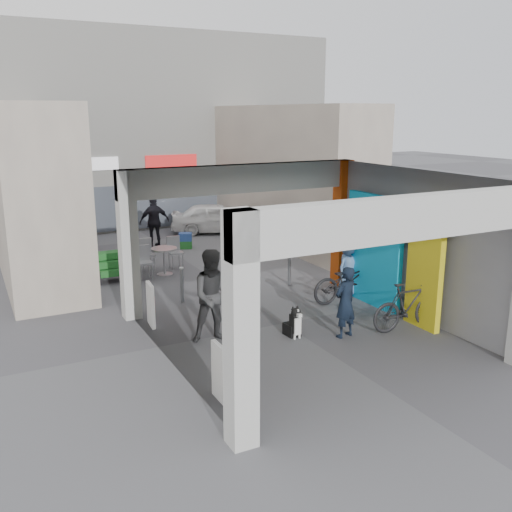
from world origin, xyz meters
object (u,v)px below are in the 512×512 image
man_back_turned (214,296)px  bicycle_front (348,280)px  border_collie (294,324)px  man_crates (154,222)px  produce_stand (117,269)px  man_elderly (349,267)px  bicycle_rear (408,306)px  white_van (216,218)px  man_with_dog (345,302)px  cafe_set (157,261)px

man_back_turned → bicycle_front: bearing=23.8°
border_collie → man_back_turned: 1.86m
man_crates → produce_stand: bearing=54.7°
man_elderly → bicycle_rear: man_elderly is taller
man_crates → bicycle_rear: size_ratio=1.03×
produce_stand → border_collie: bearing=-64.2°
bicycle_rear → white_van: size_ratio=0.52×
bicycle_front → bicycle_rear: (0.00, -2.24, -0.00)m
man_back_turned → white_van: size_ratio=0.56×
man_with_dog → bicycle_rear: 1.55m
man_back_turned → cafe_set: bearing=96.2°
cafe_set → border_collie: 6.40m
man_elderly → bicycle_rear: bearing=-109.0°
bicycle_front → white_van: bearing=-3.0°
bicycle_rear → border_collie: bearing=76.0°
border_collie → man_elderly: 3.38m
cafe_set → bicycle_front: 6.02m
cafe_set → man_crates: man_crates is taller
man_elderly → bicycle_rear: 2.66m
cafe_set → border_collie: cafe_set is taller
man_back_turned → man_crates: man_back_turned is taller
man_elderly → bicycle_front: (-0.30, -0.40, -0.21)m
man_with_dog → border_collie: bearing=-39.2°
produce_stand → man_with_dog: man_with_dog is taller
man_elderly → white_van: size_ratio=0.43×
white_van → man_with_dog: bearing=-166.5°
man_crates → bicycle_front: man_crates is taller
man_back_turned → man_crates: 9.12m
border_collie → man_elderly: (2.79, 1.85, 0.47)m
bicycle_front → man_back_turned: bearing=101.4°
produce_stand → man_with_dog: bearing=-58.5°
cafe_set → man_back_turned: size_ratio=0.81×
man_crates → border_collie: bearing=87.9°
man_crates → white_van: size_ratio=0.53×
bicycle_front → produce_stand: bearing=46.2°
man_with_dog → white_van: bearing=-112.1°
man_with_dog → man_crates: 10.12m
cafe_set → man_elderly: size_ratio=1.07×
bicycle_front → border_collie: bearing=119.6°
border_collie → bicycle_rear: bicycle_rear is taller
bicycle_rear → man_crates: bearing=17.6°
cafe_set → bicycle_rear: bearing=-63.4°
man_back_turned → bicycle_front: 4.23m
cafe_set → white_van: bearing=49.7°
bicycle_rear → white_van: 11.75m
produce_stand → white_van: bearing=47.5°
produce_stand → white_van: white_van is taller
produce_stand → bicycle_rear: 8.37m
produce_stand → man_back_turned: bearing=-77.8°
white_van → man_elderly: bearing=-157.6°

